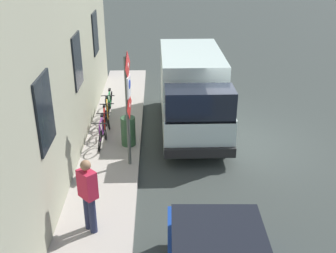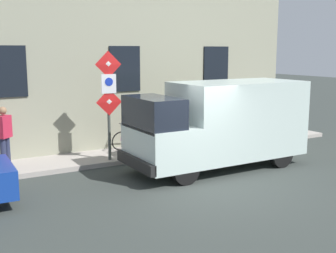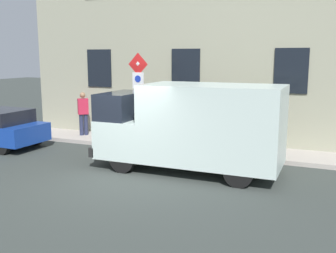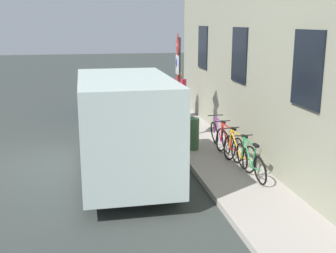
{
  "view_description": "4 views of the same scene",
  "coord_description": "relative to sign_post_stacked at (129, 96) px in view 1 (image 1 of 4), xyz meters",
  "views": [
    {
      "loc": [
        2.68,
        11.29,
        5.92
      ],
      "look_at": [
        2.38,
        0.49,
        0.95
      ],
      "focal_mm": 43.86,
      "sensor_mm": 36.0,
      "label": 1
    },
    {
      "loc": [
        -8.41,
        6.02,
        3.39
      ],
      "look_at": [
        3.13,
        -0.63,
        1.05
      ],
      "focal_mm": 46.4,
      "sensor_mm": 36.0,
      "label": 2
    },
    {
      "loc": [
        -8.79,
        -5.12,
        3.26
      ],
      "look_at": [
        2.89,
        -0.15,
        0.99
      ],
      "focal_mm": 42.01,
      "sensor_mm": 36.0,
      "label": 3
    },
    {
      "loc": [
        0.68,
        -11.32,
        3.68
      ],
      "look_at": [
        2.82,
        -0.42,
        0.94
      ],
      "focal_mm": 45.52,
      "sensor_mm": 36.0,
      "label": 4
    }
  ],
  "objects": [
    {
      "name": "ground_plane",
      "position": [
        -3.43,
        -1.2,
        -2.16
      ],
      "size": [
        80.0,
        80.0,
        0.0
      ],
      "primitive_type": "plane",
      "color": "#333A36"
    },
    {
      "name": "sidewalk_slab",
      "position": [
        0.65,
        -1.2,
        -2.09
      ],
      "size": [
        1.71,
        15.59,
        0.14
      ],
      "primitive_type": "cube",
      "color": "#A89E96",
      "rests_on": "ground_plane"
    },
    {
      "name": "building_facade",
      "position": [
        1.86,
        -1.2,
        2.2
      ],
      "size": [
        0.75,
        13.59,
        8.7
      ],
      "color": "gray",
      "rests_on": "ground_plane"
    },
    {
      "name": "sign_post_stacked",
      "position": [
        0.0,
        0.0,
        0.0
      ],
      "size": [
        0.17,
        0.56,
        3.12
      ],
      "color": "#474C47",
      "rests_on": "sidewalk_slab"
    },
    {
      "name": "delivery_van",
      "position": [
        -1.9,
        -2.67,
        -0.82
      ],
      "size": [
        2.02,
        5.34,
        2.5
      ],
      "rotation": [
        0.0,
        0.0,
        1.58
      ],
      "color": "silver",
      "rests_on": "ground_plane"
    },
    {
      "name": "bicycle_green",
      "position": [
        0.96,
        -3.62,
        -1.65
      ],
      "size": [
        0.46,
        1.71,
        0.89
      ],
      "rotation": [
        0.0,
        0.0,
        1.59
      ],
      "color": "black",
      "rests_on": "sidewalk_slab"
    },
    {
      "name": "bicycle_orange",
      "position": [
        0.96,
        -2.85,
        -1.65
      ],
      "size": [
        0.46,
        1.71,
        0.89
      ],
      "rotation": [
        0.0,
        0.0,
        1.7
      ],
      "color": "black",
      "rests_on": "sidewalk_slab"
    },
    {
      "name": "bicycle_red",
      "position": [
        0.96,
        -2.07,
        -1.65
      ],
      "size": [
        0.46,
        1.71,
        0.89
      ],
      "rotation": [
        0.0,
        0.0,
        1.67
      ],
      "color": "black",
      "rests_on": "sidewalk_slab"
    },
    {
      "name": "bicycle_purple",
      "position": [
        0.96,
        -1.3,
        -1.65
      ],
      "size": [
        0.46,
        1.71,
        0.89
      ],
      "rotation": [
        0.0,
        0.0,
        1.57
      ],
      "color": "black",
      "rests_on": "sidewalk_slab"
    },
    {
      "name": "pedestrian",
      "position": [
        0.72,
        2.86,
        -1.09
      ],
      "size": [
        0.46,
        0.47,
        1.72
      ],
      "rotation": [
        0.0,
        0.0,
        3.89
      ],
      "color": "#262B47",
      "rests_on": "sidewalk_slab"
    },
    {
      "name": "litter_bin",
      "position": [
        0.15,
        -1.19,
        -1.57
      ],
      "size": [
        0.44,
        0.44,
        0.9
      ],
      "primitive_type": "cylinder",
      "color": "#2D5133",
      "rests_on": "sidewalk_slab"
    }
  ]
}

